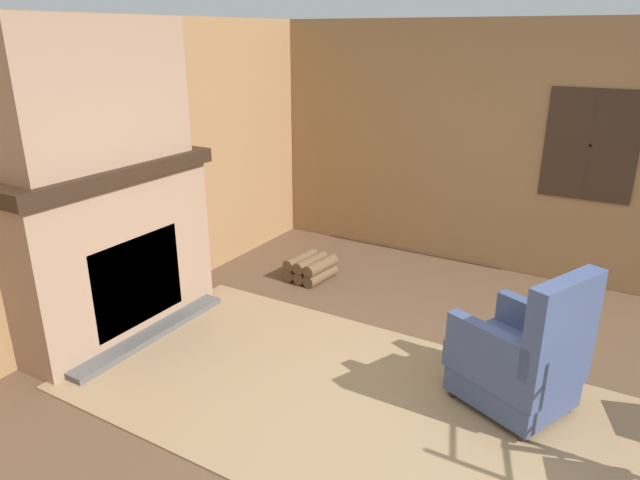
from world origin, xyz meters
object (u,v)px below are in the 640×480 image
Objects in this scene: oil_lamp_vase at (46,161)px; storage_case at (162,142)px; decorative_plate_on_mantel at (85,150)px; armchair at (521,360)px; firewood_stack at (311,268)px.

storage_case is at bearing 89.99° from oil_lamp_vase.
oil_lamp_vase is 1.05m from storage_case.
oil_lamp_vase is 1.28× the size of storage_case.
oil_lamp_vase reaches higher than storage_case.
armchair is at bearing 12.04° from decorative_plate_on_mantel.
firewood_stack is at bearing 51.46° from storage_case.
firewood_stack is 2.01× the size of storage_case.
oil_lamp_vase is (-0.80, -2.05, 1.34)m from firewood_stack.
armchair is 2.45m from firewood_stack.
oil_lamp_vase reaches higher than decorative_plate_on_mantel.
storage_case is 0.72m from decorative_plate_on_mantel.
armchair reaches higher than firewood_stack.
storage_case reaches higher than firewood_stack.
firewood_stack is at bearing -2.80° from armchair.
oil_lamp_vase is at bearing -86.52° from decorative_plate_on_mantel.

